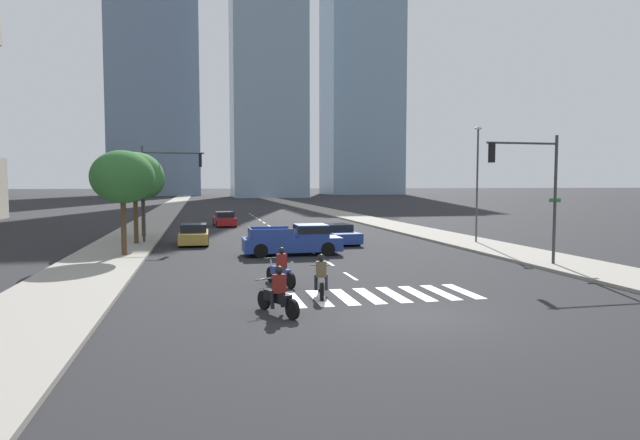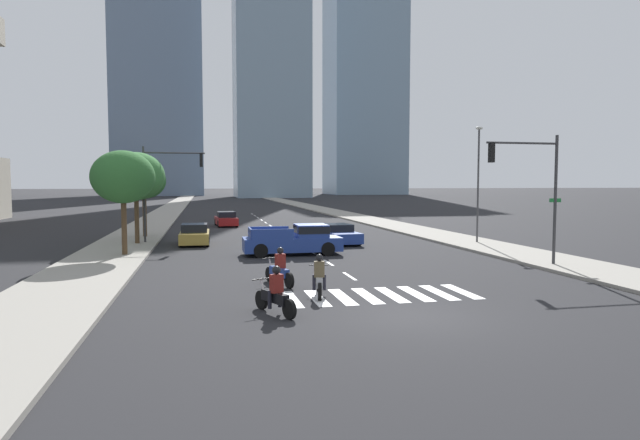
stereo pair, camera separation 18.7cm
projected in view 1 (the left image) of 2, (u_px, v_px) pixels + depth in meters
ground_plane at (415, 316)px, 16.03m from camera, size 800.00×800.00×0.00m
sidewalk_east at (400, 227)px, 47.62m from camera, size 4.00×260.00×0.15m
sidewalk_west at (139, 232)px, 42.87m from camera, size 4.00×260.00×0.15m
crosswalk_near at (381, 295)px, 19.03m from camera, size 6.75×2.74×0.01m
lane_divider_center at (275, 229)px, 46.30m from camera, size 0.14×50.00×0.01m
motorcycle_lead at (281, 270)px, 20.87m from camera, size 1.02×2.16×1.49m
motorcycle_trailing at (278, 295)px, 16.20m from camera, size 1.14×2.04×1.49m
motorcycle_third at (321, 279)px, 18.90m from camera, size 0.74×2.16×1.49m
pickup_truck at (297, 240)px, 29.80m from camera, size 5.38×2.02×1.67m
sedan_gold_0 at (194, 235)px, 34.74m from camera, size 1.91×4.25×1.35m
sedan_blue_1 at (338, 234)px, 35.40m from camera, size 2.19×4.61×1.27m
sedan_red_2 at (225, 219)px, 49.70m from camera, size 2.07×4.43×1.35m
traffic_signal_near at (531, 177)px, 24.98m from camera, size 3.89×0.28×6.04m
traffic_signal_far at (165, 177)px, 34.94m from camera, size 4.18×0.28×6.17m
street_lamp_east at (477, 175)px, 34.80m from camera, size 0.50×0.24×7.43m
street_tree_nearest at (122, 177)px, 28.46m from camera, size 3.31×3.31×5.55m
street_tree_second at (135, 176)px, 33.85m from camera, size 3.56×3.56×5.77m
street_tree_third at (143, 181)px, 38.33m from camera, size 3.07×3.07×5.30m
office_tower_left_skyline at (154, 16)px, 175.46m from camera, size 28.02×26.44×118.04m
office_tower_center_skyline at (267, 41)px, 151.52m from camera, size 20.23×20.99×99.07m
office_tower_right_skyline at (361, 68)px, 193.57m from camera, size 25.98×22.67×101.73m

